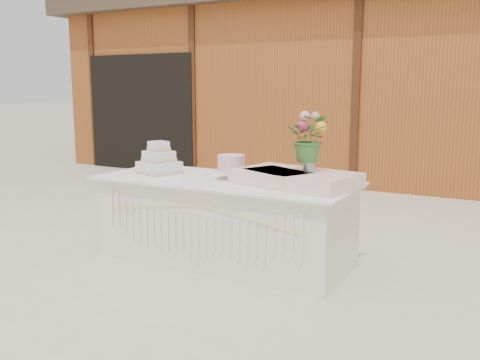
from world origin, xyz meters
name	(u,v)px	position (x,y,z in m)	size (l,w,h in m)	color
ground	(225,261)	(0.00, 0.00, 0.00)	(80.00, 80.00, 0.00)	beige
barn	(388,82)	(-0.01, 5.99, 1.68)	(12.60, 4.60, 3.30)	#934B1F
cake_table	(224,221)	(0.00, 0.00, 0.39)	(2.40, 1.00, 0.77)	white
wedding_cake	(159,162)	(-0.74, 0.00, 0.88)	(0.44, 0.44, 0.31)	silver
pink_cake_stand	(231,166)	(0.07, 0.01, 0.90)	(0.32, 0.32, 0.23)	white
satin_runner	(296,179)	(0.69, 0.02, 0.83)	(1.02, 0.59, 0.13)	#FFCDCD
flower_vase	(309,164)	(0.80, 0.05, 0.96)	(0.10, 0.10, 0.13)	#A7A6AB
bouquet	(310,133)	(0.80, 0.05, 1.23)	(0.36, 0.31, 0.39)	#356628
loose_flowers	(146,170)	(-0.97, 0.08, 0.78)	(0.14, 0.34, 0.02)	#CC7D96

